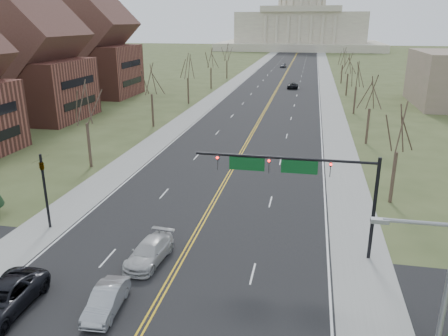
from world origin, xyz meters
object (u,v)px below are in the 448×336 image
at_px(signal_mast, 298,174).
at_px(car_sb_inner_lead, 106,300).
at_px(car_sb_inner_second, 149,252).
at_px(car_far_nb, 293,85).
at_px(car_far_sb, 283,65).
at_px(car_sb_outer_lead, 2,299).
at_px(street_light, 433,321).
at_px(signal_left, 44,183).

height_order(signal_mast, car_sb_inner_lead, signal_mast).
bearing_deg(car_sb_inner_second, car_sb_inner_lead, -89.29).
relative_size(car_far_nb, car_far_sb, 1.19).
height_order(car_sb_inner_second, car_far_nb, car_sb_inner_second).
relative_size(car_sb_outer_lead, car_far_sb, 1.37).
xyz_separation_m(signal_mast, car_sb_outer_lead, (-15.52, -10.00, -4.94)).
bearing_deg(car_sb_outer_lead, car_sb_inner_second, 47.04).
relative_size(street_light, car_sb_inner_lead, 2.19).
relative_size(street_light, car_far_sb, 2.11).
xyz_separation_m(car_sb_inner_second, car_far_sb, (-0.00, 131.68, 0.02)).
xyz_separation_m(signal_mast, car_sb_inner_lead, (-9.93, -8.82, -5.07)).
xyz_separation_m(car_sb_inner_second, car_far_nb, (5.64, 82.38, -0.00)).
height_order(car_sb_outer_lead, car_far_nb, car_sb_outer_lead).
xyz_separation_m(street_light, car_sb_inner_second, (-14.76, 10.18, -4.50)).
xyz_separation_m(signal_mast, car_sb_inner_second, (-9.47, -3.32, -5.04)).
relative_size(signal_left, car_far_nb, 1.18).
relative_size(car_sb_inner_lead, car_sb_inner_second, 0.85).
xyz_separation_m(signal_left, car_far_nb, (15.12, 79.06, -2.99)).
bearing_deg(car_sb_inner_second, signal_left, 166.23).
bearing_deg(street_light, signal_mast, 111.41).
bearing_deg(car_far_nb, signal_left, 79.95).
bearing_deg(car_sb_inner_lead, signal_mast, 37.49).
distance_m(signal_mast, car_sb_inner_lead, 14.21).
bearing_deg(signal_left, car_sb_outer_lead, -71.11).
bearing_deg(signal_mast, signal_left, 180.00).
xyz_separation_m(car_sb_inner_lead, car_far_nb, (6.10, 87.88, 0.02)).
xyz_separation_m(street_light, car_far_nb, (-9.12, 92.56, -4.51)).
height_order(street_light, car_sb_outer_lead, street_light).
bearing_deg(car_far_nb, signal_mast, 93.55).
relative_size(street_light, car_far_nb, 1.78).
height_order(signal_mast, car_far_sb, signal_mast).
height_order(street_light, car_sb_inner_second, street_light).
height_order(car_sb_outer_lead, car_far_sb, car_sb_outer_lead).
xyz_separation_m(car_sb_outer_lead, car_sb_inner_second, (6.06, 6.69, -0.10)).
distance_m(car_sb_inner_second, car_far_nb, 82.57).
height_order(car_sb_inner_second, car_far_sb, car_far_sb).
distance_m(signal_left, car_far_nb, 80.55).
bearing_deg(car_far_sb, car_sb_inner_lead, -83.67).
distance_m(car_sb_inner_lead, car_far_sb, 137.18).
bearing_deg(street_light, car_sb_inner_lead, 162.90).
xyz_separation_m(signal_mast, car_far_nb, (-3.83, 79.06, -5.04)).
relative_size(street_light, car_sb_outer_lead, 1.55).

